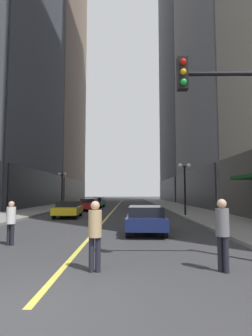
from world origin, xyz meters
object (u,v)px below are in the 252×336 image
at_px(car_navy, 146,218).
at_px(pedestrian_in_white_shirt, 11,220).
at_px(car_blue, 99,201).
at_px(pedestrian_in_grey_suit, 222,229).
at_px(pedestrian_in_tan_trench, 95,230).
at_px(car_green, 96,202).
at_px(car_yellow, 68,208).
at_px(street_lamp_right_mid, 185,177).
at_px(fire_hydrant_right, 218,220).
at_px(street_lamp_left_far, 62,182).
at_px(car_red, 89,204).

height_order(car_navy, pedestrian_in_white_shirt, pedestrian_in_white_shirt).
distance_m(car_navy, car_blue, 31.08).
relative_size(pedestrian_in_grey_suit, pedestrian_in_tan_trench, 1.03).
distance_m(car_green, pedestrian_in_tan_trench, 30.95).
distance_m(car_yellow, pedestrian_in_white_shirt, 11.79).
height_order(street_lamp_right_mid, fire_hydrant_right, street_lamp_right_mid).
height_order(pedestrian_in_white_shirt, street_lamp_right_mid, street_lamp_right_mid).
relative_size(car_navy, car_blue, 0.98).
relative_size(car_blue, pedestrian_in_white_shirt, 2.76).
xyz_separation_m(car_green, pedestrian_in_white_shirt, (-0.08, -27.22, 0.24)).
bearing_deg(fire_hydrant_right, car_green, 113.99).
bearing_deg(car_yellow, pedestrian_in_grey_suit, -64.79).
distance_m(pedestrian_in_white_shirt, street_lamp_left_far, 23.72).
distance_m(car_green, pedestrian_in_grey_suit, 31.47).
bearing_deg(street_lamp_left_far, car_navy, -65.92).
distance_m(car_navy, car_yellow, 10.26).
xyz_separation_m(car_yellow, car_red, (0.40, 8.72, 0.00)).
relative_size(pedestrian_in_white_shirt, street_lamp_left_far, 0.37).
height_order(car_green, pedestrian_in_grey_suit, pedestrian_in_grey_suit).
relative_size(car_green, pedestrian_in_white_shirt, 2.60).
xyz_separation_m(car_yellow, street_lamp_left_far, (-3.31, 11.55, 2.54)).
distance_m(car_red, fire_hydrant_right, 17.63).
xyz_separation_m(car_green, street_lamp_left_far, (-3.73, -3.89, 2.54)).
bearing_deg(street_lamp_left_far, car_blue, 72.18).
distance_m(pedestrian_in_white_shirt, pedestrian_in_tan_trench, 5.06).
distance_m(car_navy, street_lamp_left_far, 22.15).
xyz_separation_m(street_lamp_left_far, street_lamp_right_mid, (12.80, -10.75, 0.00)).
relative_size(car_green, street_lamp_left_far, 0.97).
height_order(car_navy, car_red, same).
xyz_separation_m(car_green, street_lamp_right_mid, (9.07, -14.64, 2.54)).
height_order(car_red, car_green, same).
relative_size(car_blue, pedestrian_in_grey_suit, 2.51).
distance_m(pedestrian_in_grey_suit, street_lamp_left_far, 28.90).
bearing_deg(pedestrian_in_tan_trench, street_lamp_left_far, 105.16).
xyz_separation_m(car_green, pedestrian_in_tan_trench, (3.55, -30.74, 0.32)).
height_order(pedestrian_in_tan_trench, fire_hydrant_right, pedestrian_in_tan_trench).
bearing_deg(pedestrian_in_tan_trench, car_yellow, 104.54).
bearing_deg(car_blue, street_lamp_left_far, -107.82).
height_order(car_red, pedestrian_in_grey_suit, pedestrian_in_grey_suit).
height_order(car_navy, car_yellow, same).
xyz_separation_m(car_green, fire_hydrant_right, (9.57, -21.50, -0.32)).
bearing_deg(car_green, pedestrian_in_white_shirt, -90.16).
relative_size(street_lamp_left_far, fire_hydrant_right, 5.54).
bearing_deg(pedestrian_in_white_shirt, street_lamp_right_mid, 53.99).
height_order(pedestrian_in_white_shirt, pedestrian_in_tan_trench, pedestrian_in_tan_trench).
bearing_deg(fire_hydrant_right, car_navy, -150.15).
bearing_deg(pedestrian_in_grey_suit, fire_hydrant_right, 73.16).
xyz_separation_m(car_blue, pedestrian_in_grey_suit, (7.14, -37.32, 0.35)).
bearing_deg(pedestrian_in_tan_trench, car_green, 96.58).
relative_size(car_red, pedestrian_in_white_shirt, 2.77).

